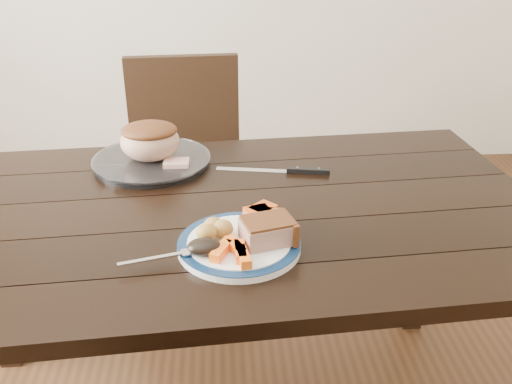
{
  "coord_description": "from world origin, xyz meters",
  "views": [
    {
      "loc": [
        -0.0,
        -1.25,
        1.42
      ],
      "look_at": [
        0.08,
        -0.02,
        0.8
      ],
      "focal_mm": 40.0,
      "sensor_mm": 36.0,
      "label": 1
    }
  ],
  "objects": [
    {
      "name": "pork_slice",
      "position": [
        0.09,
        -0.2,
        0.79
      ],
      "size": [
        0.12,
        0.11,
        0.05
      ],
      "primitive_type": "cube",
      "rotation": [
        0.0,
        0.0,
        0.27
      ],
      "color": "#A97967",
      "rests_on": "dinner_plate"
    },
    {
      "name": "dark_mushroom",
      "position": [
        -0.04,
        -0.24,
        0.79
      ],
      "size": [
        0.07,
        0.05,
        0.03
      ],
      "primitive_type": "ellipsoid",
      "color": "black",
      "rests_on": "dinner_plate"
    },
    {
      "name": "chair_far",
      "position": [
        -0.13,
        0.74,
        0.52
      ],
      "size": [
        0.44,
        0.45,
        0.93
      ],
      "rotation": [
        0.0,
        0.0,
        3.2
      ],
      "color": "black",
      "rests_on": "ground"
    },
    {
      "name": "dining_table",
      "position": [
        0.0,
        0.0,
        0.66
      ],
      "size": [
        1.66,
        1.01,
        0.75
      ],
      "rotation": [
        0.0,
        0.0,
        0.07
      ],
      "color": "black",
      "rests_on": "ground"
    },
    {
      "name": "carving_knife",
      "position": [
        0.2,
        0.19,
        0.76
      ],
      "size": [
        0.32,
        0.08,
        0.01
      ],
      "rotation": [
        0.0,
        0.0,
        -0.17
      ],
      "color": "silver",
      "rests_on": "dining_table"
    },
    {
      "name": "roast_joint",
      "position": [
        -0.2,
        0.28,
        0.82
      ],
      "size": [
        0.17,
        0.15,
        0.11
      ],
      "primitive_type": "ellipsoid",
      "color": "tan",
      "rests_on": "serving_platter"
    },
    {
      "name": "dinner_plate",
      "position": [
        0.03,
        -0.19,
        0.76
      ],
      "size": [
        0.27,
        0.27,
        0.02
      ],
      "primitive_type": "cylinder",
      "color": "white",
      "rests_on": "dining_table"
    },
    {
      "name": "pumpkin_wedges",
      "position": [
        0.09,
        -0.12,
        0.79
      ],
      "size": [
        0.1,
        0.09,
        0.04
      ],
      "color": "#ED541A",
      "rests_on": "dinner_plate"
    },
    {
      "name": "cut_slice",
      "position": [
        -0.13,
        0.22,
        0.78
      ],
      "size": [
        0.07,
        0.06,
        0.02
      ],
      "primitive_type": "cube",
      "rotation": [
        0.0,
        0.0,
        -0.03
      ],
      "color": "tan",
      "rests_on": "serving_platter"
    },
    {
      "name": "serving_platter",
      "position": [
        -0.2,
        0.28,
        0.76
      ],
      "size": [
        0.33,
        0.33,
        0.02
      ],
      "primitive_type": "cylinder",
      "color": "white",
      "rests_on": "dining_table"
    },
    {
      "name": "roasted_potatoes",
      "position": [
        -0.02,
        -0.17,
        0.79
      ],
      "size": [
        0.08,
        0.07,
        0.04
      ],
      "color": "gold",
      "rests_on": "dinner_plate"
    },
    {
      "name": "fork",
      "position": [
        -0.12,
        -0.24,
        0.77
      ],
      "size": [
        0.18,
        0.06,
        0.0
      ],
      "rotation": [
        0.0,
        0.0,
        0.26
      ],
      "color": "silver",
      "rests_on": "dinner_plate"
    },
    {
      "name": "carrot_batons",
      "position": [
        0.02,
        -0.25,
        0.78
      ],
      "size": [
        0.09,
        0.11,
        0.02
      ],
      "color": "orange",
      "rests_on": "dinner_plate"
    },
    {
      "name": "plate_rim",
      "position": [
        0.03,
        -0.19,
        0.77
      ],
      "size": [
        0.27,
        0.27,
        0.02
      ],
      "primitive_type": "torus",
      "color": "#0D2645",
      "rests_on": "dinner_plate"
    }
  ]
}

